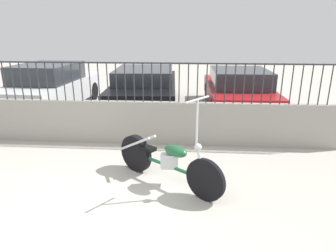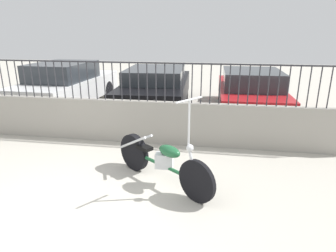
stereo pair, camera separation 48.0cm
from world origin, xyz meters
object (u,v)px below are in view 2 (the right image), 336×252
at_px(car_black, 157,88).
at_px(car_white, 67,85).
at_px(car_red, 250,91).
at_px(motorcycle_green, 158,159).

bearing_deg(car_black, car_white, 91.23).
relative_size(car_black, car_red, 1.10).
height_order(motorcycle_green, car_white, motorcycle_green).
relative_size(motorcycle_green, car_white, 0.41).
bearing_deg(car_white, motorcycle_green, -136.12).
bearing_deg(car_red, car_black, 90.45).
height_order(car_white, car_black, car_white).
distance_m(car_white, car_red, 5.78).
relative_size(car_white, car_black, 0.94).
bearing_deg(car_black, car_red, -91.88).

